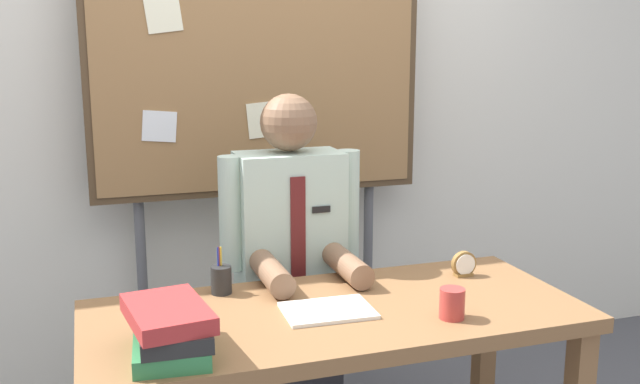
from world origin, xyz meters
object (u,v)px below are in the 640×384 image
object	(u,v)px
desk	(336,338)
person	(291,286)
book_stack	(171,330)
bulletin_board	(259,68)
desk_clock	(464,265)
pen_holder	(221,279)
open_notebook	(328,311)
coffee_mug	(452,303)

from	to	relation	value
desk	person	world-z (taller)	person
book_stack	bulletin_board	bearing A→B (deg)	65.00
desk_clock	pen_holder	xyz separation A→B (m)	(-0.87, 0.10, 0.01)
open_notebook	coffee_mug	world-z (taller)	coffee_mug
coffee_mug	pen_holder	bearing A→B (deg)	144.81
pen_holder	person	bearing A→B (deg)	38.95
desk	open_notebook	distance (m)	0.11
desk_clock	coffee_mug	distance (m)	0.42
desk	desk_clock	distance (m)	0.59
book_stack	coffee_mug	bearing A→B (deg)	-0.56
bulletin_board	book_stack	distance (m)	1.43
coffee_mug	bulletin_board	bearing A→B (deg)	105.09
person	coffee_mug	distance (m)	0.78
desk	desk_clock	size ratio (longest dim) A/B	17.07
bulletin_board	book_stack	xyz separation A→B (m)	(-0.54, -1.15, -0.65)
person	desk_clock	world-z (taller)	person
bulletin_board	book_stack	world-z (taller)	bulletin_board
bulletin_board	coffee_mug	world-z (taller)	bulletin_board
desk_clock	coffee_mug	world-z (taller)	coffee_mug
person	bulletin_board	bearing A→B (deg)	90.06
person	pen_holder	distance (m)	0.43
person	coffee_mug	size ratio (longest dim) A/B	14.59
open_notebook	pen_holder	size ratio (longest dim) A/B	1.75
desk	person	xyz separation A→B (m)	(0.00, 0.52, 0.00)
open_notebook	coffee_mug	distance (m)	0.39
person	bulletin_board	distance (m)	0.94
open_notebook	coffee_mug	size ratio (longest dim) A/B	2.93
book_stack	coffee_mug	xyz separation A→B (m)	(0.85, -0.01, -0.02)
open_notebook	coffee_mug	xyz separation A→B (m)	(0.35, -0.17, 0.04)
desk_clock	coffee_mug	xyz separation A→B (m)	(-0.24, -0.35, 0.01)
book_stack	open_notebook	size ratio (longest dim) A/B	1.15
desk	book_stack	size ratio (longest dim) A/B	4.94
bulletin_board	coffee_mug	bearing A→B (deg)	-74.91
desk	book_stack	xyz separation A→B (m)	(-0.54, -0.18, 0.17)
desk_clock	pen_holder	distance (m)	0.88
person	coffee_mug	world-z (taller)	person
book_stack	pen_holder	bearing A→B (deg)	63.23
open_notebook	desk_clock	size ratio (longest dim) A/B	3.01
person	desk_clock	distance (m)	0.67
person	bulletin_board	world-z (taller)	bulletin_board
bulletin_board	coffee_mug	distance (m)	1.38
bulletin_board	book_stack	size ratio (longest dim) A/B	6.44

